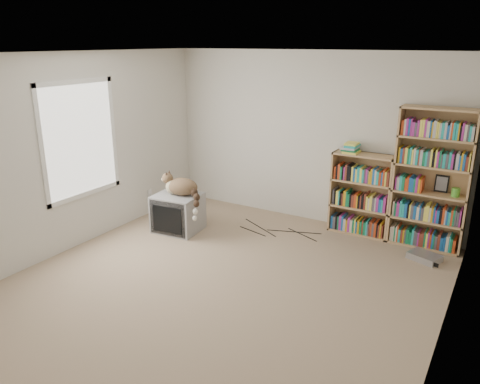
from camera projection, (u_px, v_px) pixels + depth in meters
The scene contains 16 objects.
floor at pixel (219, 288), 5.20m from camera, with size 4.50×5.00×0.01m, color tan.
wall_back at pixel (311, 138), 6.85m from camera, with size 4.50×0.02×2.50m, color beige.
wall_left at pixel (68, 154), 5.90m from camera, with size 0.02×5.00×2.50m, color beige.
wall_right at pixel (453, 221), 3.72m from camera, with size 0.02×5.00×2.50m, color beige.
ceiling at pixel (215, 54), 4.42m from camera, with size 4.50×5.00×0.02m, color white.
window at pixel (80, 140), 6.01m from camera, with size 0.02×1.22×1.52m, color white.
crt_tv at pixel (178, 213), 6.70m from camera, with size 0.67×0.62×0.54m.
cat at pixel (184, 190), 6.54m from camera, with size 0.73×0.48×0.54m.
bookcase_tall at pixel (431, 183), 6.01m from camera, with size 0.92×0.30×1.84m.
bookcase_short at pixel (361, 197), 6.55m from camera, with size 0.84×0.30×1.15m.
book_stack at pixel (351, 148), 6.40m from camera, with size 0.20×0.26×0.14m, color #BE3D19.
green_mug at pixel (456, 192), 5.87m from camera, with size 0.10×0.10×0.11m, color #53B433.
framed_print at pixel (442, 184), 6.02m from camera, with size 0.17×0.01×0.22m, color black.
dvd_player at pixel (424, 257), 5.84m from camera, with size 0.37×0.26×0.08m, color #ABABB0.
wall_outlet at pixel (150, 194), 7.37m from camera, with size 0.01×0.08×0.13m, color silver.
floor_cables at pixel (270, 229), 6.80m from camera, with size 1.20×0.70×0.01m, color black, non-canonical shape.
Camera 1 is at (2.56, -3.84, 2.62)m, focal length 35.00 mm.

